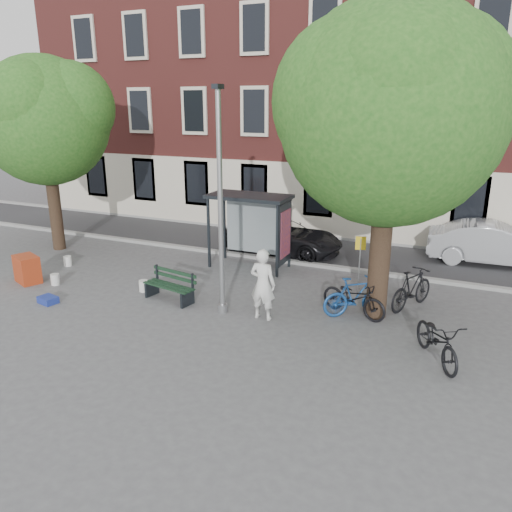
{
  "coord_description": "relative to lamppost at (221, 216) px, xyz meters",
  "views": [
    {
      "loc": [
        6.13,
        -11.51,
        5.68
      ],
      "look_at": [
        0.52,
        1.15,
        1.4
      ],
      "focal_mm": 35.0,
      "sensor_mm": 36.0,
      "label": 1
    }
  ],
  "objects": [
    {
      "name": "curb_far",
      "position": [
        0.0,
        9.0,
        -2.72
      ],
      "size": [
        40.0,
        0.25,
        0.12
      ],
      "primitive_type": "cube",
      "color": "gray",
      "rests_on": "ground"
    },
    {
      "name": "car_dark",
      "position": [
        -0.5,
        6.14,
        -2.15
      ],
      "size": [
        4.66,
        2.29,
        1.27
      ],
      "primitive_type": "imported",
      "rotation": [
        0.0,
        0.0,
        1.53
      ],
      "color": "black",
      "rests_on": "ground"
    },
    {
      "name": "bucket_b",
      "position": [
        -3.01,
        0.44,
        -2.6
      ],
      "size": [
        0.34,
        0.34,
        0.36
      ],
      "primitive_type": "cylinder",
      "rotation": [
        0.0,
        0.0,
        0.27
      ],
      "color": "silver",
      "rests_on": "ground"
    },
    {
      "name": "tree_left",
      "position": [
        -8.99,
        2.88,
        2.43
      ],
      "size": [
        5.18,
        4.86,
        7.4
      ],
      "color": "black",
      "rests_on": "ground"
    },
    {
      "name": "blue_crate",
      "position": [
        -5.02,
        -1.5,
        -2.68
      ],
      "size": [
        0.62,
        0.51,
        0.2
      ],
      "primitive_type": "cube",
      "rotation": [
        0.0,
        0.0,
        -0.22
      ],
      "color": "navy",
      "rests_on": "ground"
    },
    {
      "name": "building_row",
      "position": [
        0.0,
        13.0,
        4.22
      ],
      "size": [
        30.0,
        8.0,
        14.0
      ],
      "primitive_type": "cube",
      "color": "brown",
      "rests_on": "ground"
    },
    {
      "name": "bench",
      "position": [
        -1.85,
        0.19,
        -2.38
      ],
      "size": [
        1.77,
        0.86,
        0.87
      ],
      "rotation": [
        0.0,
        0.0,
        -0.19
      ],
      "color": "#1E2328",
      "rests_on": "ground"
    },
    {
      "name": "bike_d",
      "position": [
        4.81,
        2.46,
        -2.2
      ],
      "size": [
        1.33,
        2.0,
        1.17
      ],
      "primitive_type": "imported",
      "rotation": [
        0.0,
        0.0,
        2.7
      ],
      "color": "black",
      "rests_on": "ground"
    },
    {
      "name": "car_silver",
      "position": [
        7.0,
        7.92,
        -2.02
      ],
      "size": [
        4.71,
        1.88,
        1.52
      ],
      "primitive_type": "imported",
      "rotation": [
        0.0,
        0.0,
        1.63
      ],
      "color": "#A8AAAF",
      "rests_on": "ground"
    },
    {
      "name": "bucket_c",
      "position": [
        -7.06,
        1.43,
        -2.6
      ],
      "size": [
        0.35,
        0.35,
        0.36
      ],
      "primitive_type": "cylinder",
      "rotation": [
        0.0,
        0.0,
        -0.28
      ],
      "color": "white",
      "rests_on": "ground"
    },
    {
      "name": "painter",
      "position": [
        1.2,
        0.07,
        -1.79
      ],
      "size": [
        0.73,
        0.49,
        1.98
      ],
      "primitive_type": "imported",
      "rotation": [
        0.0,
        0.0,
        3.12
      ],
      "color": "silver",
      "rests_on": "ground"
    },
    {
      "name": "ground",
      "position": [
        0.0,
        0.0,
        -2.78
      ],
      "size": [
        90.0,
        90.0,
        0.0
      ],
      "primitive_type": "plane",
      "color": "#4C4C4F",
      "rests_on": "ground"
    },
    {
      "name": "lamppost",
      "position": [
        0.0,
        0.0,
        0.0
      ],
      "size": [
        0.28,
        0.35,
        6.11
      ],
      "color": "#9EA0A3",
      "rests_on": "ground"
    },
    {
      "name": "bucket_a",
      "position": [
        -6.0,
        -0.23,
        -2.6
      ],
      "size": [
        0.32,
        0.32,
        0.36
      ],
      "primitive_type": "cylinder",
      "rotation": [
        0.0,
        0.0,
        0.16
      ],
      "color": "silver",
      "rests_on": "ground"
    },
    {
      "name": "curb_near",
      "position": [
        0.0,
        5.0,
        -2.72
      ],
      "size": [
        40.0,
        0.25,
        0.12
      ],
      "primitive_type": "cube",
      "color": "gray",
      "rests_on": "ground"
    },
    {
      "name": "red_stand",
      "position": [
        -6.99,
        -0.41,
        -2.33
      ],
      "size": [
        1.06,
        0.9,
        0.9
      ],
      "primitive_type": "cube",
      "rotation": [
        0.0,
        0.0,
        -0.4
      ],
      "color": "#9B3114",
      "rests_on": "ground"
    },
    {
      "name": "bus_shelter",
      "position": [
        -0.61,
        4.11,
        -0.87
      ],
      "size": [
        2.85,
        1.45,
        2.62
      ],
      "color": "#1E2328",
      "rests_on": "ground"
    },
    {
      "name": "road",
      "position": [
        0.0,
        7.0,
        -2.78
      ],
      "size": [
        40.0,
        4.0,
        0.01
      ],
      "primitive_type": "cube",
      "color": "#28282B",
      "rests_on": "ground"
    },
    {
      "name": "bike_b",
      "position": [
        3.46,
        1.3,
        -2.22
      ],
      "size": [
        1.81,
        1.57,
        1.13
      ],
      "primitive_type": "imported",
      "rotation": [
        0.0,
        0.0,
        2.23
      ],
      "color": "navy",
      "rests_on": "ground"
    },
    {
      "name": "notice_sign",
      "position": [
        3.17,
        2.98,
        -1.48
      ],
      "size": [
        0.31,
        0.11,
        1.83
      ],
      "rotation": [
        0.0,
        0.0,
        0.25
      ],
      "color": "#9EA0A3",
      "rests_on": "ground"
    },
    {
      "name": "tree_right",
      "position": [
        4.01,
        1.38,
        2.83
      ],
      "size": [
        5.76,
        5.6,
        8.2
      ],
      "color": "black",
      "rests_on": "ground"
    },
    {
      "name": "bike_c",
      "position": [
        5.75,
        -0.5,
        -2.25
      ],
      "size": [
        1.62,
        2.11,
        1.07
      ],
      "primitive_type": "imported",
      "rotation": [
        0.0,
        0.0,
        0.52
      ],
      "color": "black",
      "rests_on": "ground"
    },
    {
      "name": "bike_a",
      "position": [
        3.42,
        1.29,
        -2.26
      ],
      "size": [
        2.1,
        1.31,
        1.04
      ],
      "primitive_type": "imported",
      "rotation": [
        0.0,
        0.0,
        1.24
      ],
      "color": "black",
      "rests_on": "ground"
    }
  ]
}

